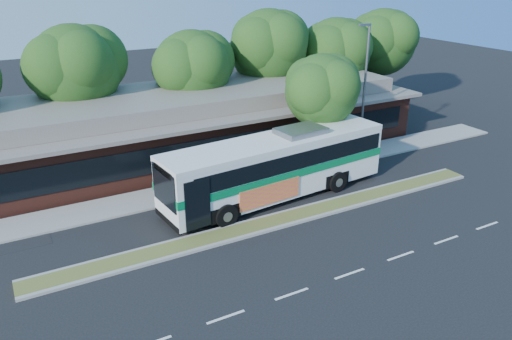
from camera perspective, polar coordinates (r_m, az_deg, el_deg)
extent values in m
plane|color=black|center=(26.07, 3.74, -6.32)|extent=(120.00, 120.00, 0.00)
cube|color=#515825|center=(26.48, 3.05, -5.63)|extent=(26.00, 1.10, 0.15)
cube|color=gray|center=(31.05, -2.57, -1.23)|extent=(44.00, 2.60, 0.12)
cube|color=#58251B|center=(36.18, -7.28, 4.71)|extent=(32.00, 10.00, 3.20)
cube|color=slate|center=(35.70, -7.42, 7.34)|extent=(33.20, 11.20, 0.24)
cube|color=slate|center=(35.54, -7.47, 8.32)|extent=(30.00, 8.00, 1.00)
cube|color=black|center=(31.76, -3.88, 2.48)|extent=(30.00, 0.06, 1.60)
cylinder|color=slate|center=(34.41, 12.24, 8.48)|extent=(0.16, 0.16, 9.00)
cube|color=slate|center=(33.38, 12.34, 15.92)|extent=(0.90, 0.18, 0.14)
cylinder|color=black|center=(37.08, -19.20, 4.87)|extent=(0.44, 0.44, 4.20)
sphere|color=#1B3913|center=(36.18, -19.99, 10.76)|extent=(6.00, 6.00, 6.00)
sphere|color=#1B3913|center=(36.76, -18.12, 11.93)|extent=(4.68, 4.68, 4.68)
cylinder|color=black|center=(38.23, -7.04, 6.15)|extent=(0.44, 0.44, 3.78)
sphere|color=#1B3913|center=(37.39, -7.30, 11.41)|extent=(5.60, 5.60, 5.60)
sphere|color=#1B3913|center=(38.16, -5.78, 12.38)|extent=(4.37, 4.37, 4.37)
cylinder|color=black|center=(41.97, 1.37, 8.24)|extent=(0.44, 0.44, 4.41)
sphere|color=#1B3913|center=(41.16, 1.43, 13.73)|extent=(6.20, 6.20, 6.20)
sphere|color=#1B3913|center=(42.19, 2.80, 14.61)|extent=(4.84, 4.84, 4.84)
cylinder|color=black|center=(44.49, 8.80, 8.44)|extent=(0.44, 0.44, 3.86)
sphere|color=#1B3913|center=(43.76, 9.09, 13.11)|extent=(5.80, 5.80, 5.80)
sphere|color=#1B3913|center=(44.82, 10.15, 13.86)|extent=(4.52, 4.52, 4.52)
cylinder|color=black|center=(48.98, 13.79, 9.51)|extent=(0.44, 0.44, 4.12)
sphere|color=#1B3913|center=(48.31, 14.22, 13.96)|extent=(6.00, 6.00, 6.00)
sphere|color=#1B3913|center=(49.48, 15.11, 14.63)|extent=(4.68, 4.68, 4.68)
cube|color=silver|center=(28.32, 2.33, 0.54)|extent=(13.93, 4.18, 3.15)
cube|color=black|center=(28.28, 2.91, 1.88)|extent=(12.84, 4.13, 0.95)
cube|color=silver|center=(27.81, 2.37, 3.30)|extent=(13.95, 4.21, 0.30)
cube|color=#046C39|center=(28.35, 2.32, 0.37)|extent=(14.00, 4.25, 0.43)
cube|color=black|center=(25.01, -10.48, -1.97)|extent=(0.31, 2.56, 1.96)
cube|color=black|center=(32.40, 12.23, 4.31)|extent=(0.29, 2.39, 1.26)
cube|color=#EE5546|center=(26.74, 1.63, -2.75)|extent=(3.87, 0.42, 1.14)
cube|color=slate|center=(28.72, 5.15, 4.48)|extent=(2.90, 2.08, 0.34)
cylinder|color=black|center=(25.67, -3.47, -5.21)|extent=(1.29, 0.53, 1.26)
cylinder|color=black|center=(27.93, -6.50, -2.92)|extent=(1.29, 0.53, 1.26)
cylinder|color=black|center=(29.88, 9.23, -1.31)|extent=(1.29, 0.53, 1.26)
cylinder|color=black|center=(31.84, 5.74, 0.41)|extent=(1.29, 0.53, 1.26)
cylinder|color=black|center=(32.87, 7.21, 3.41)|extent=(0.44, 0.44, 3.78)
sphere|color=#1B3913|center=(31.96, 7.50, 8.96)|extent=(4.62, 4.62, 4.62)
sphere|color=#1B3913|center=(32.76, 8.67, 9.90)|extent=(3.61, 3.61, 3.61)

